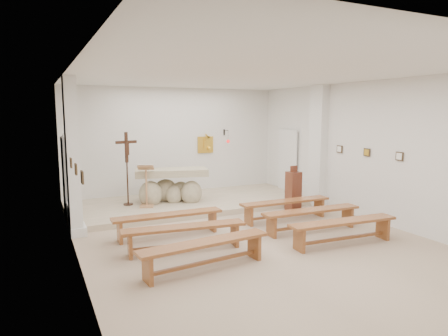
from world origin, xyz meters
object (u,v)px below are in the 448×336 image
bench_right_second (311,215)px  bench_right_third (343,226)px  bench_right_front (286,205)px  crucifix_stand (127,163)px  bench_left_front (168,219)px  altar (171,188)px  bench_left_third (205,248)px  donation_pedestal (293,191)px  lectern (146,186)px  bench_left_second (184,232)px

bench_right_second → bench_right_third: same height
bench_right_front → bench_right_third: 2.10m
crucifix_stand → bench_right_second: bearing=-62.6°
bench_left_front → bench_right_second: (3.09, -1.05, 0.00)m
altar → bench_right_front: altar is taller
altar → bench_left_third: size_ratio=0.88×
donation_pedestal → bench_left_front: (-3.87, -0.76, -0.17)m
crucifix_stand → bench_right_front: 4.48m
bench_right_front → donation_pedestal: bearing=45.5°
lectern → donation_pedestal: size_ratio=0.95×
bench_left_third → crucifix_stand: bearing=87.0°
altar → crucifix_stand: size_ratio=1.07×
altar → bench_left_front: bearing=-95.6°
lectern → crucifix_stand: crucifix_stand is taller
bench_right_front → bench_left_third: (-3.09, -2.10, 0.00)m
altar → bench_right_third: (2.17, -4.74, -0.17)m
bench_left_front → bench_right_front: (3.09, 0.00, 0.00)m
bench_right_second → bench_left_third: (-3.09, -1.05, 0.00)m
bench_left_second → bench_left_third: bearing=-83.2°
lectern → bench_left_front: bearing=-73.5°
lectern → donation_pedestal: lectern is taller
crucifix_stand → donation_pedestal: 4.68m
bench_left_front → bench_left_third: bearing=-89.0°
bench_left_front → bench_right_front: size_ratio=1.00×
donation_pedestal → bench_right_second: size_ratio=0.51×
bench_left_front → altar: bearing=71.7°
crucifix_stand → bench_right_third: 6.01m
bench_right_third → bench_left_third: bearing=-176.3°
bench_right_front → bench_right_third: bearing=-89.1°
bench_right_front → bench_left_third: 3.74m
crucifix_stand → bench_right_third: bearing=-69.3°
bench_left_front → bench_right_third: 3.74m
lectern → bench_left_third: lectern is taller
altar → bench_left_second: 3.81m
lectern → crucifix_stand: 0.85m
bench_left_second → altar: bearing=82.7°
altar → bench_right_third: bearing=-51.7°
bench_right_second → bench_left_third: size_ratio=0.99×
bench_right_second → bench_left_third: bearing=-159.3°
bench_right_third → lectern: bearing=127.5°
donation_pedestal → bench_left_front: bearing=-171.6°
bench_right_front → bench_left_third: size_ratio=0.99×
crucifix_stand → bench_left_second: (0.28, -3.84, -0.94)m
lectern → bench_right_second: lectern is taller
bench_right_second → crucifix_stand: bearing=133.4°
altar → bench_left_front: size_ratio=0.89×
donation_pedestal → bench_left_third: (-3.87, -2.86, -0.17)m
bench_left_third → bench_left_front: bearing=83.8°
crucifix_stand → bench_right_second: size_ratio=0.83×
lectern → bench_left_front: (-0.13, -2.33, -0.36)m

